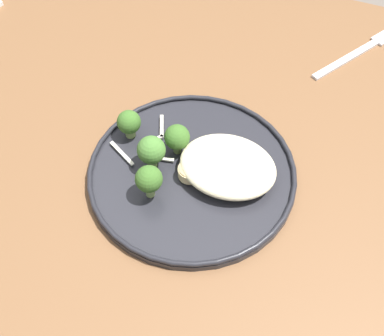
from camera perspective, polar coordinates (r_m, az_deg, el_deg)
name	(u,v)px	position (r m, az deg, el deg)	size (l,w,h in m)	color
wooden_dining_table	(167,203)	(0.78, -2.86, -3.97)	(1.40, 1.00, 0.74)	brown
dinner_plate	(192,173)	(0.71, 0.00, -0.56)	(0.29, 0.29, 0.02)	#232328
noodle_bed	(228,166)	(0.69, 4.05, 0.21)	(0.13, 0.11, 0.04)	beige
seared_scallop_tilted_round	(223,167)	(0.70, 3.46, 0.13)	(0.03, 0.03, 0.01)	#E5C689
seared_scallop_tiny_bay	(191,170)	(0.69, -0.16, -0.25)	(0.03, 0.03, 0.02)	#E5C689
seared_scallop_center_golden	(220,182)	(0.68, 3.14, -1.61)	(0.03, 0.03, 0.02)	#DBB77A
seared_scallop_half_hidden	(258,171)	(0.70, 7.41, -0.32)	(0.03, 0.03, 0.01)	#E5C689
broccoli_floret_tall_stalk	(146,179)	(0.66, -5.23, -1.20)	(0.04, 0.04, 0.05)	#89A356
broccoli_floret_center_pile	(152,149)	(0.69, -4.50, 2.13)	(0.04, 0.04, 0.05)	#7A994C
broccoli_floret_near_rim	(177,138)	(0.70, -1.69, 3.44)	(0.04, 0.04, 0.05)	#89A356
broccoli_floret_front_edge	(129,123)	(0.73, -7.10, 5.07)	(0.03, 0.03, 0.05)	#89A356
onion_sliver_curled_piece	(162,126)	(0.75, -3.43, 4.71)	(0.04, 0.01, 0.00)	silver
onion_sliver_pale_crescent	(151,142)	(0.73, -4.62, 2.96)	(0.04, 0.01, 0.00)	silver
onion_sliver_short_strip	(158,158)	(0.72, -3.80, 1.12)	(0.04, 0.01, 0.00)	silver
onion_sliver_long_sliver	(123,152)	(0.73, -7.79, 1.81)	(0.05, 0.01, 0.00)	silver
dinner_fork	(357,53)	(0.93, 18.01, 12.17)	(0.11, 0.17, 0.00)	silver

